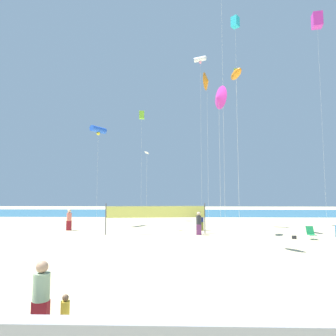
# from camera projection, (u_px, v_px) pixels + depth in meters

# --- Properties ---
(ground_plane) EXTENTS (120.00, 120.00, 0.00)m
(ground_plane) POSITION_uv_depth(u_px,v_px,m) (186.00, 257.00, 14.39)
(ground_plane) COLOR beige
(ocean_band) EXTENTS (120.00, 20.00, 0.01)m
(ocean_band) POSITION_uv_depth(u_px,v_px,m) (179.00, 213.00, 49.28)
(ocean_band) COLOR teal
(ocean_band) RESTS_ON ground
(mother_figure) EXTENTS (0.37, 0.37, 1.61)m
(mother_figure) POSITION_uv_depth(u_px,v_px,m) (41.00, 295.00, 6.53)
(mother_figure) COLOR maroon
(mother_figure) RESTS_ON ground
(toddler_figure) EXTENTS (0.20, 0.20, 0.86)m
(toddler_figure) POSITION_uv_depth(u_px,v_px,m) (65.00, 313.00, 6.51)
(toddler_figure) COLOR olive
(toddler_figure) RESTS_ON ground
(beachgoer_navy_shirt) EXTENTS (0.37, 0.37, 1.63)m
(beachgoer_navy_shirt) POSITION_uv_depth(u_px,v_px,m) (201.00, 220.00, 25.06)
(beachgoer_navy_shirt) COLOR olive
(beachgoer_navy_shirt) RESTS_ON ground
(beachgoer_coral_shirt) EXTENTS (0.41, 0.41, 1.81)m
(beachgoer_coral_shirt) POSITION_uv_depth(u_px,v_px,m) (69.00, 219.00, 25.22)
(beachgoer_coral_shirt) COLOR maroon
(beachgoer_coral_shirt) RESTS_ON ground
(beachgoer_charcoal_shirt) EXTENTS (0.40, 0.40, 1.76)m
(beachgoer_charcoal_shirt) POSITION_uv_depth(u_px,v_px,m) (199.00, 222.00, 22.44)
(beachgoer_charcoal_shirt) COLOR #7A3872
(beachgoer_charcoal_shirt) RESTS_ON ground
(folding_beach_chair) EXTENTS (0.52, 0.65, 0.89)m
(folding_beach_chair) POSITION_uv_depth(u_px,v_px,m) (311.00, 232.00, 20.21)
(folding_beach_chair) COLOR #1E8C4C
(folding_beach_chair) RESTS_ON ground
(volleyball_net) EXTENTS (7.84, 1.09, 2.40)m
(volleyball_net) POSITION_uv_depth(u_px,v_px,m) (156.00, 213.00, 22.92)
(volleyball_net) COLOR #4C4C51
(volleyball_net) RESTS_ON ground
(beach_handbag) EXTENTS (0.29, 0.14, 0.23)m
(beach_handbag) POSITION_uv_depth(u_px,v_px,m) (294.00, 237.00, 20.30)
(beach_handbag) COLOR #2D2D33
(beach_handbag) RESTS_ON ground
(kite_magenta_delta) EXTENTS (0.76, 1.39, 9.55)m
(kite_magenta_delta) POSITION_uv_depth(u_px,v_px,m) (219.00, 97.00, 17.27)
(kite_magenta_delta) COLOR silver
(kite_magenta_delta) RESTS_ON ground
(kite_white_tube) EXTENTS (1.31, 0.94, 17.13)m
(kite_white_tube) POSITION_uv_depth(u_px,v_px,m) (200.00, 60.00, 29.70)
(kite_white_tube) COLOR silver
(kite_white_tube) RESTS_ON ground
(kite_cyan_box) EXTENTS (1.01, 1.01, 22.45)m
(kite_cyan_box) POSITION_uv_depth(u_px,v_px,m) (235.00, 23.00, 31.74)
(kite_cyan_box) COLOR silver
(kite_cyan_box) RESTS_ON ground
(kite_white_diamond) EXTENTS (0.51, 0.51, 6.94)m
(kite_white_diamond) POSITION_uv_depth(u_px,v_px,m) (147.00, 155.00, 25.78)
(kite_white_diamond) COLOR silver
(kite_white_diamond) RESTS_ON ground
(kite_orange_inflatable) EXTENTS (0.98, 1.98, 14.10)m
(kite_orange_inflatable) POSITION_uv_depth(u_px,v_px,m) (236.00, 74.00, 25.40)
(kite_orange_inflatable) COLOR silver
(kite_orange_inflatable) RESTS_ON ground
(kite_lime_box) EXTENTS (0.62, 0.62, 13.25)m
(kite_lime_box) POSITION_uv_depth(u_px,v_px,m) (142.00, 115.00, 35.57)
(kite_lime_box) COLOR silver
(kite_lime_box) RESTS_ON ground
(kite_magenta_box) EXTENTS (1.08, 1.08, 21.52)m
(kite_magenta_box) POSITION_uv_depth(u_px,v_px,m) (317.00, 21.00, 29.61)
(kite_magenta_box) COLOR silver
(kite_magenta_box) RESTS_ON ground
(kite_blue_tube) EXTENTS (1.46, 1.85, 9.99)m
(kite_blue_tube) POSITION_uv_depth(u_px,v_px,m) (98.00, 130.00, 29.63)
(kite_blue_tube) COLOR silver
(kite_blue_tube) RESTS_ON ground
(kite_orange_delta) EXTENTS (0.78, 1.48, 13.12)m
(kite_orange_delta) POSITION_uv_depth(u_px,v_px,m) (207.00, 81.00, 23.88)
(kite_orange_delta) COLOR silver
(kite_orange_delta) RESTS_ON ground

